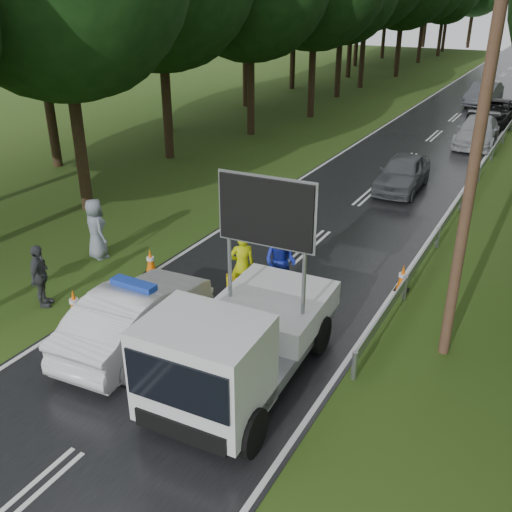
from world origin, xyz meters
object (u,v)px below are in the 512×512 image
Objects in this scene: queue_car_fourth at (484,94)px; queue_car_third at (496,112)px; work_truck at (237,343)px; civilian at (280,262)px; police_sedan at (137,316)px; queue_car_second at (477,131)px; officer at (242,266)px; barrier at (258,298)px; queue_car_first at (403,173)px.

queue_car_third is at bearing -69.96° from queue_car_fourth.
work_truck reaches higher than civilian.
queue_car_second is (3.74, 24.17, -0.03)m from police_sedan.
officer is at bearing -141.10° from civilian.
queue_car_second is at bearing -83.62° from queue_car_third.
queue_car_third is at bearing 104.34° from barrier.
work_truck is 36.97m from queue_car_fourth.
civilian is 26.44m from queue_car_third.
queue_car_first is at bearing 87.79° from civilian.
officer is at bearing -97.95° from queue_car_first.
queue_car_first is at bearing -103.40° from police_sedan.
queue_car_third reaches higher than barrier.
civilian is 32.79m from queue_car_fourth.
barrier is at bearing 106.13° from work_truck.
civilian reaches higher than officer.
police_sedan is at bearing -89.44° from queue_car_third.
police_sedan is 30.42m from queue_car_third.
work_truck is at bearing 168.51° from police_sedan.
queue_car_second is at bearing 85.51° from work_truck.
police_sedan is 2.40× the size of civilian.
work_truck is 14.93m from queue_car_first.
queue_car_first is 0.86× the size of queue_car_fourth.
barrier is at bearing -85.29° from queue_car_fourth.
police_sedan is 0.87× the size of queue_car_third.
queue_car_third is at bearing 85.57° from work_truck.
queue_car_second is 12.53m from queue_car_fourth.
police_sedan is 3.00m from work_truck.
officer reaches higher than queue_car_fourth.
work_truck is 4.31m from civilian.
civilian is at bearing -85.68° from queue_car_fourth.
queue_car_third is (1.60, 15.63, 0.02)m from queue_car_first.
queue_car_first reaches higher than barrier.
queue_car_first is at bearing -84.82° from queue_car_fourth.
queue_car_first is at bearing 89.86° from work_truck.
police_sedan is at bearing -88.56° from queue_car_fourth.
civilian reaches higher than queue_car_third.
queue_car_fourth is at bearing 94.67° from queue_car_second.
queue_car_first is at bearing 107.11° from barrier.
barrier is (-0.85, 2.51, -0.41)m from work_truck.
police_sedan reaches higher than queue_car_first.
police_sedan is 24.45m from queue_car_second.
civilian is at bearing -86.46° from queue_car_third.
work_truck is at bearing -89.20° from queue_car_first.
civilian reaches higher than police_sedan.
queue_car_fourth is (-0.15, 22.06, 0.09)m from queue_car_first.
officer is at bearing 154.35° from barrier.
work_truck is at bearing -75.49° from civilian.
queue_car_second is at bearing -77.92° from queue_car_fourth.
queue_car_fourth is (0.27, 32.79, -0.16)m from civilian.
barrier is at bearing -96.88° from queue_car_second.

